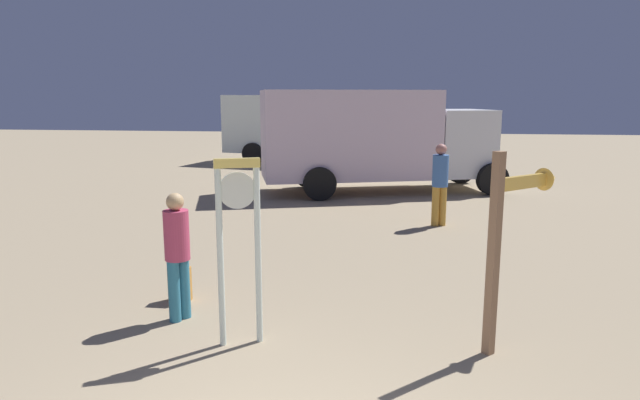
{
  "coord_description": "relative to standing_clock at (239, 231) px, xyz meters",
  "views": [
    {
      "loc": [
        0.77,
        -3.2,
        2.74
      ],
      "look_at": [
        -0.37,
        5.01,
        1.2
      ],
      "focal_mm": 31.19,
      "sensor_mm": 36.0,
      "label": 1
    }
  ],
  "objects": [
    {
      "name": "person_distant",
      "position": [
        2.62,
        6.23,
        -0.31
      ],
      "size": [
        0.34,
        0.34,
        1.77
      ],
      "color": "gold",
      "rests_on": "ground_plane"
    },
    {
      "name": "backpack",
      "position": [
        -1.19,
        1.17,
        -1.07
      ],
      "size": [
        0.29,
        0.19,
        0.47
      ],
      "color": "#D08838",
      "rests_on": "ground_plane"
    },
    {
      "name": "person_near_clock",
      "position": [
        -0.95,
        0.55,
        -0.4
      ],
      "size": [
        0.31,
        0.31,
        1.61
      ],
      "color": "teal",
      "rests_on": "ground_plane"
    },
    {
      "name": "box_truck_near",
      "position": [
        0.96,
        10.41,
        0.3
      ],
      "size": [
        7.21,
        4.25,
        2.93
      ],
      "color": "silver",
      "rests_on": "ground_plane"
    },
    {
      "name": "standing_clock",
      "position": [
        0.0,
        0.0,
        0.0
      ],
      "size": [
        0.49,
        0.25,
        2.1
      ],
      "color": "silver",
      "rests_on": "ground_plane"
    },
    {
      "name": "box_truck_far",
      "position": [
        -2.45,
        17.12,
        0.24
      ],
      "size": [
        6.77,
        3.65,
        2.81
      ],
      "color": "white",
      "rests_on": "ground_plane"
    },
    {
      "name": "arrow_sign",
      "position": [
        2.99,
        0.35,
        0.16
      ],
      "size": [
        0.9,
        0.83,
        2.2
      ],
      "color": "#946D4E",
      "rests_on": "ground_plane"
    }
  ]
}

